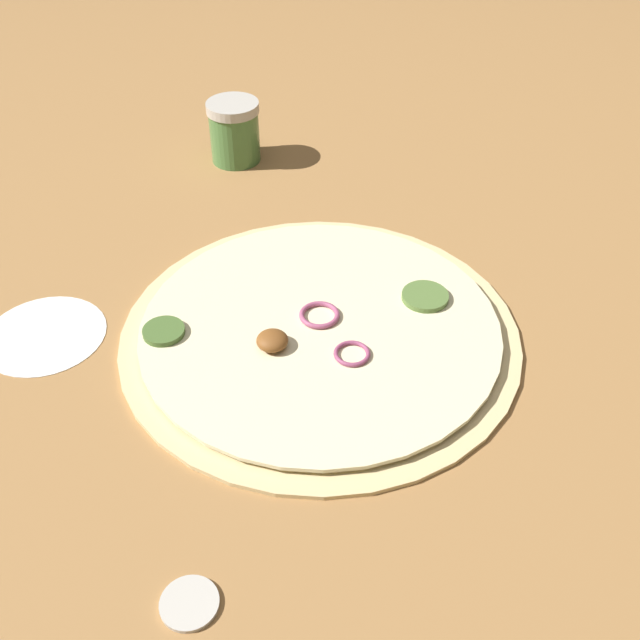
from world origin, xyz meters
TOP-DOWN VIEW (x-y plane):
  - ground_plane at (0.00, 0.00)m, footprint 3.00×3.00m
  - pizza at (-0.00, 0.00)m, footprint 0.38×0.38m
  - spice_jar at (0.10, 0.34)m, footprint 0.07×0.07m
  - loose_cap at (-0.23, -0.17)m, footprint 0.04×0.04m
  - flour_patch at (-0.22, 0.15)m, footprint 0.12×0.12m

SIDE VIEW (x-z plane):
  - ground_plane at x=0.00m, z-range 0.00..0.00m
  - flour_patch at x=-0.22m, z-range 0.00..0.00m
  - loose_cap at x=-0.23m, z-range 0.00..0.01m
  - pizza at x=0.00m, z-range -0.01..0.02m
  - spice_jar at x=0.10m, z-range 0.00..0.08m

